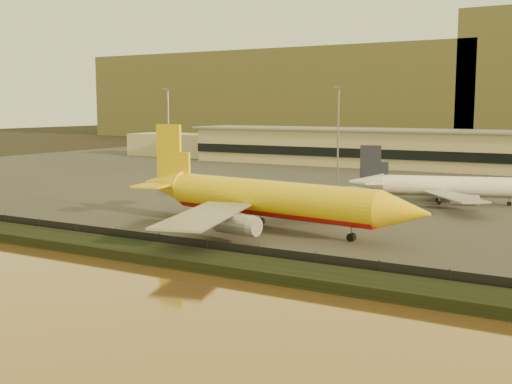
# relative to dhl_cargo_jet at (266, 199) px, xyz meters

# --- Properties ---
(ground) EXTENTS (900.00, 900.00, 0.00)m
(ground) POSITION_rel_dhl_cargo_jet_xyz_m (-7.63, -7.73, -5.20)
(ground) COLOR black
(ground) RESTS_ON ground
(embankment) EXTENTS (320.00, 7.00, 1.40)m
(embankment) POSITION_rel_dhl_cargo_jet_xyz_m (-7.63, -24.73, -4.50)
(embankment) COLOR black
(embankment) RESTS_ON ground
(tarmac) EXTENTS (320.00, 220.00, 0.20)m
(tarmac) POSITION_rel_dhl_cargo_jet_xyz_m (-7.63, 87.27, -5.10)
(tarmac) COLOR #2D2D2D
(tarmac) RESTS_ON ground
(perimeter_fence) EXTENTS (300.00, 0.05, 2.20)m
(perimeter_fence) POSITION_rel_dhl_cargo_jet_xyz_m (-7.63, -20.73, -3.90)
(perimeter_fence) COLOR black
(perimeter_fence) RESTS_ON tarmac
(terminal_building) EXTENTS (202.00, 25.00, 12.60)m
(terminal_building) POSITION_rel_dhl_cargo_jet_xyz_m (-22.15, 117.82, 1.05)
(terminal_building) COLOR tan
(terminal_building) RESTS_ON tarmac
(apron_light_masts) EXTENTS (152.20, 12.20, 25.40)m
(apron_light_masts) POSITION_rel_dhl_cargo_jet_xyz_m (7.37, 67.27, 10.50)
(apron_light_masts) COLOR slate
(apron_light_masts) RESTS_ON tarmac
(distant_hills) EXTENTS (470.00, 160.00, 70.00)m
(distant_hills) POSITION_rel_dhl_cargo_jet_xyz_m (-28.37, 332.27, 26.19)
(distant_hills) COLOR olive
(distant_hills) RESTS_ON ground
(dhl_cargo_jet) EXTENTS (56.06, 54.47, 16.74)m
(dhl_cargo_jet) POSITION_rel_dhl_cargo_jet_xyz_m (0.00, 0.00, 0.00)
(dhl_cargo_jet) COLOR yellow
(dhl_cargo_jet) RESTS_ON tarmac
(white_narrowbody_jet) EXTENTS (40.53, 38.60, 11.88)m
(white_narrowbody_jet) POSITION_rel_dhl_cargo_jet_xyz_m (19.43, 43.19, -1.45)
(white_narrowbody_jet) COLOR silver
(white_narrowbody_jet) RESTS_ON tarmac
(gse_vehicle_yellow) EXTENTS (4.01, 2.10, 1.74)m
(gse_vehicle_yellow) POSITION_rel_dhl_cargo_jet_xyz_m (10.17, 23.77, -4.13)
(gse_vehicle_yellow) COLOR yellow
(gse_vehicle_yellow) RESTS_ON tarmac
(gse_vehicle_white) EXTENTS (3.89, 2.24, 1.65)m
(gse_vehicle_white) POSITION_rel_dhl_cargo_jet_xyz_m (-35.70, 24.74, -4.17)
(gse_vehicle_white) COLOR silver
(gse_vehicle_white) RESTS_ON tarmac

